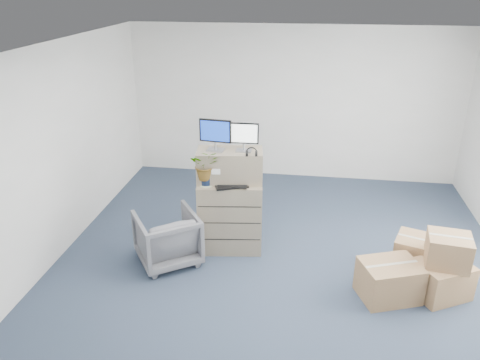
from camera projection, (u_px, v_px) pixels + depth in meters
name	position (u px, v px, depth m)	size (l,w,h in m)	color
ground	(277.00, 281.00, 5.91)	(7.00, 7.00, 0.00)	#263545
wall_back	(294.00, 104.00, 8.54)	(6.00, 0.02, 2.80)	silver
filing_cabinet_lower	(230.00, 215.00, 6.47)	(0.86, 0.53, 1.01)	#86745C
filing_cabinet_upper	(230.00, 166.00, 6.23)	(0.86, 0.43, 0.43)	#86745C
monitor_left	(215.00, 133.00, 6.04)	(0.43, 0.19, 0.42)	#99999E
monitor_right	(244.00, 135.00, 6.03)	(0.39, 0.15, 0.38)	#99999E
headphones	(252.00, 152.00, 5.95)	(0.15, 0.15, 0.02)	black
keyboard	(232.00, 186.00, 6.11)	(0.43, 0.18, 0.02)	black
mouse	(254.00, 185.00, 6.14)	(0.09, 0.06, 0.03)	silver
water_bottle	(238.00, 171.00, 6.29)	(0.07, 0.07, 0.26)	gray
phone_dock	(227.00, 177.00, 6.29)	(0.07, 0.06, 0.14)	silver
external_drive	(254.00, 176.00, 6.38)	(0.17, 0.13, 0.05)	black
tissue_box	(254.00, 173.00, 6.31)	(0.20, 0.10, 0.08)	#47A1F2
potted_plant	(206.00, 169.00, 6.09)	(0.42, 0.46, 0.41)	#A1B793
office_chair	(167.00, 236.00, 6.18)	(0.76, 0.71, 0.78)	#5B5B60
cardboard_boxes	(422.00, 269.00, 5.66)	(1.40, 1.19, 0.81)	#987049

